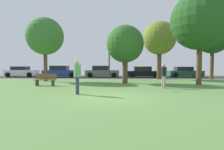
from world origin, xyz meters
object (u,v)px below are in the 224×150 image
object	(u,v)px
maple_tree_far	(213,37)
parked_car_grey	(102,72)
park_bench	(45,80)
oak_tree_left	(159,38)
person_catcher	(77,75)
oak_tree_right	(45,36)
person_thrower	(164,75)
parked_car_white	(22,72)
street_lamp_post	(109,59)
birch_tree_lone	(125,44)
maple_tree_near	(200,21)
parked_car_blue	(61,72)
parked_car_black	(144,72)
frisbee_disc	(141,66)
parked_car_green	(185,72)

from	to	relation	value
maple_tree_far	parked_car_grey	bearing A→B (deg)	164.65
parked_car_grey	park_bench	world-z (taller)	parked_car_grey
oak_tree_left	person_catcher	size ratio (longest dim) A/B	3.53
oak_tree_right	oak_tree_left	world-z (taller)	oak_tree_left
person_thrower	parked_car_white	xyz separation A→B (m)	(-15.95, 12.42, -0.25)
park_bench	street_lamp_post	xyz separation A→B (m)	(4.52, 7.11, 1.79)
birch_tree_lone	park_bench	xyz separation A→B (m)	(-6.08, -2.28, -2.87)
maple_tree_near	street_lamp_post	world-z (taller)	maple_tree_near
parked_car_blue	maple_tree_far	bearing A→B (deg)	-10.73
parked_car_black	birch_tree_lone	bearing A→B (deg)	-108.30
frisbee_disc	oak_tree_left	bearing A→B (deg)	71.29
frisbee_disc	parked_car_black	xyz separation A→B (m)	(1.98, 12.96, -0.83)
frisbee_disc	park_bench	distance (m)	7.32
birch_tree_lone	park_bench	world-z (taller)	birch_tree_lone
oak_tree_left	parked_car_grey	size ratio (longest dim) A/B	1.48
person_catcher	parked_car_green	xyz separation A→B (m)	(11.02, 15.35, -0.39)
birch_tree_lone	parked_car_green	bearing A→B (deg)	46.99
parked_car_white	street_lamp_post	size ratio (longest dim) A/B	0.90
frisbee_disc	parked_car_green	size ratio (longest dim) A/B	0.07
person_catcher	park_bench	size ratio (longest dim) A/B	1.14
maple_tree_far	parked_car_white	bearing A→B (deg)	170.94
oak_tree_right	parked_car_blue	world-z (taller)	oak_tree_right
parked_car_blue	park_bench	xyz separation A→B (m)	(2.02, -10.74, -0.22)
oak_tree_left	person_thrower	world-z (taller)	oak_tree_left
oak_tree_left	birch_tree_lone	bearing A→B (deg)	-129.02
oak_tree_left	parked_car_blue	distance (m)	13.19
person_catcher	parked_car_black	xyz separation A→B (m)	(5.56, 14.94, -0.38)
oak_tree_right	parked_car_black	bearing A→B (deg)	32.93
parked_car_blue	parked_car_green	distance (m)	16.36
frisbee_disc	street_lamp_post	xyz separation A→B (m)	(-2.37, 9.35, 0.78)
parked_car_green	oak_tree_right	bearing A→B (deg)	-155.77
birch_tree_lone	maple_tree_near	world-z (taller)	maple_tree_near
maple_tree_far	street_lamp_post	size ratio (longest dim) A/B	1.48
person_thrower	birch_tree_lone	bearing A→B (deg)	-85.35
oak_tree_right	maple_tree_far	bearing A→B (deg)	10.80
street_lamp_post	parked_car_blue	bearing A→B (deg)	150.94
frisbee_disc	parked_car_green	bearing A→B (deg)	60.89
maple_tree_far	parked_car_white	size ratio (longest dim) A/B	1.64
birch_tree_lone	maple_tree_near	bearing A→B (deg)	-10.64
person_catcher	person_thrower	bearing A→B (deg)	0.00
parked_car_grey	park_bench	bearing A→B (deg)	-107.68
parked_car_white	street_lamp_post	distance (m)	12.71
person_catcher	park_bench	xyz separation A→B (m)	(-3.31, 4.22, -0.56)
maple_tree_far	park_bench	size ratio (longest dim) A/B	4.16
parked_car_grey	parked_car_black	bearing A→B (deg)	-0.62
maple_tree_far	maple_tree_near	size ratio (longest dim) A/B	0.91
person_thrower	park_bench	xyz separation A→B (m)	(-8.50, 1.36, -0.44)
birch_tree_lone	parked_car_blue	distance (m)	12.01
person_thrower	maple_tree_near	bearing A→B (deg)	-172.38
parked_car_black	parked_car_green	xyz separation A→B (m)	(5.46, 0.41, -0.01)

